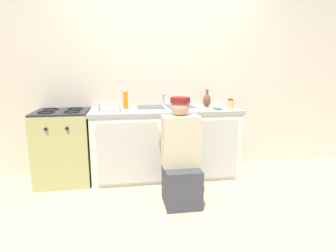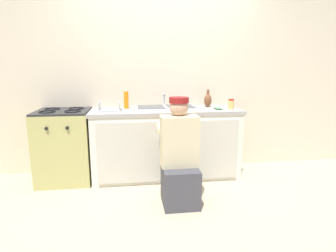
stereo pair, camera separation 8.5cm
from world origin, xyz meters
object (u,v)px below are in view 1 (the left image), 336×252
at_px(stove_range, 64,147).
at_px(soap_bottle_orange, 125,100).
at_px(cell_phone, 217,108).
at_px(vase_decorative, 207,100).
at_px(dish_rack_tray, 109,109).
at_px(plumber_person, 181,160).
at_px(condiment_jar, 230,104).
at_px(sink_double_basin, 165,108).

height_order(stove_range, soap_bottle_orange, soap_bottle_orange).
relative_size(cell_phone, vase_decorative, 0.61).
height_order(stove_range, cell_phone, stove_range).
bearing_deg(soap_bottle_orange, dish_rack_tray, -137.65).
distance_m(plumber_person, soap_bottle_orange, 1.19).
relative_size(plumber_person, cell_phone, 7.89).
height_order(cell_phone, soap_bottle_orange, soap_bottle_orange).
distance_m(soap_bottle_orange, condiment_jar, 1.34).
bearing_deg(cell_phone, sink_double_basin, 173.22).
height_order(plumber_person, soap_bottle_orange, soap_bottle_orange).
bearing_deg(cell_phone, plumber_person, -131.22).
relative_size(soap_bottle_orange, condiment_jar, 1.95).
distance_m(stove_range, dish_rack_tray, 0.73).
bearing_deg(dish_rack_tray, stove_range, 175.38).
height_order(vase_decorative, condiment_jar, vase_decorative).
height_order(sink_double_basin, vase_decorative, vase_decorative).
xyz_separation_m(sink_double_basin, dish_rack_tray, (-0.70, -0.05, 0.01)).
xyz_separation_m(plumber_person, condiment_jar, (0.79, 0.69, 0.48)).
relative_size(plumber_person, vase_decorative, 4.80).
relative_size(dish_rack_tray, condiment_jar, 2.19).
distance_m(plumber_person, condiment_jar, 1.15).
xyz_separation_m(stove_range, condiment_jar, (2.09, -0.09, 0.50)).
bearing_deg(stove_range, condiment_jar, -2.39).
distance_m(sink_double_basin, dish_rack_tray, 0.70).
distance_m(stove_range, plumber_person, 1.52).
xyz_separation_m(vase_decorative, condiment_jar, (0.24, -0.24, -0.03)).
bearing_deg(dish_rack_tray, plumber_person, -44.89).
bearing_deg(cell_phone, dish_rack_tray, 178.72).
bearing_deg(stove_range, sink_double_basin, 0.10).
xyz_separation_m(stove_range, plumber_person, (1.30, -0.78, 0.01)).
height_order(plumber_person, condiment_jar, plumber_person).
distance_m(sink_double_basin, plumber_person, 0.90).
relative_size(stove_range, vase_decorative, 3.93).
xyz_separation_m(vase_decorative, dish_rack_tray, (-1.29, -0.20, -0.07)).
xyz_separation_m(stove_range, dish_rack_tray, (0.57, -0.05, 0.46)).
height_order(cell_phone, condiment_jar, condiment_jar).
distance_m(sink_double_basin, cell_phone, 0.66).
bearing_deg(plumber_person, condiment_jar, 41.42).
bearing_deg(sink_double_basin, stove_range, -179.90).
relative_size(stove_range, cell_phone, 6.46).
bearing_deg(stove_range, dish_rack_tray, -4.62).
xyz_separation_m(sink_double_basin, stove_range, (-1.26, -0.00, -0.45)).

